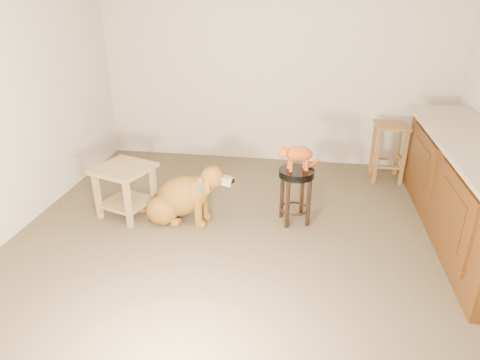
% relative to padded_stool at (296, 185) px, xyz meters
% --- Properties ---
extents(floor, '(4.50, 4.00, 0.01)m').
position_rel_padded_stool_xyz_m(floor, '(-0.37, -0.31, -0.40)').
color(floor, brown).
rests_on(floor, ground).
extents(room_shell, '(4.54, 4.04, 2.62)m').
position_rel_padded_stool_xyz_m(room_shell, '(-0.37, -0.31, 1.28)').
color(room_shell, beige).
rests_on(room_shell, ground).
extents(cabinet_run, '(0.70, 2.56, 0.94)m').
position_rel_padded_stool_xyz_m(cabinet_run, '(1.57, -0.01, 0.04)').
color(cabinet_run, '#49270D').
rests_on(cabinet_run, ground).
extents(padded_stool, '(0.37, 0.37, 0.56)m').
position_rel_padded_stool_xyz_m(padded_stool, '(0.00, 0.00, 0.00)').
color(padded_stool, black).
rests_on(padded_stool, ground).
extents(wood_stool, '(0.39, 0.39, 0.70)m').
position_rel_padded_stool_xyz_m(wood_stool, '(1.06, 1.23, -0.03)').
color(wood_stool, brown).
rests_on(wood_stool, ground).
extents(side_table, '(0.65, 0.65, 0.53)m').
position_rel_padded_stool_xyz_m(side_table, '(-1.71, -0.12, -0.05)').
color(side_table, olive).
rests_on(side_table, ground).
extents(golden_retriever, '(1.04, 0.55, 0.66)m').
position_rel_padded_stool_xyz_m(golden_retriever, '(-1.11, -0.14, -0.15)').
color(golden_retriever, brown).
rests_on(golden_retriever, ground).
extents(tabby_kitten, '(0.42, 0.28, 0.29)m').
position_rel_padded_stool_xyz_m(tabby_kitten, '(-0.01, -0.00, 0.32)').
color(tabby_kitten, '#A03B10').
rests_on(tabby_kitten, padded_stool).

